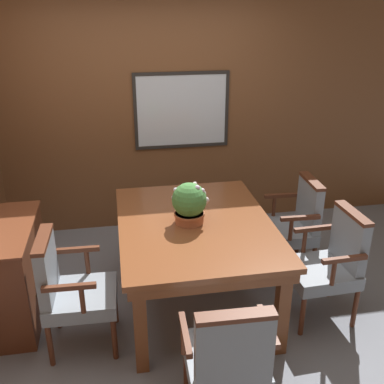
% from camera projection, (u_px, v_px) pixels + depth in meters
% --- Properties ---
extents(ground_plane, '(14.00, 14.00, 0.00)m').
position_uv_depth(ground_plane, '(177.00, 312.00, 3.78)').
color(ground_plane, gray).
extents(wall_back, '(7.20, 0.08, 2.45)m').
position_uv_depth(wall_back, '(153.00, 120.00, 4.83)').
color(wall_back, brown).
rests_on(wall_back, ground_plane).
extents(dining_table, '(1.23, 1.60, 0.78)m').
position_uv_depth(dining_table, '(195.00, 233.00, 3.65)').
color(dining_table, brown).
rests_on(dining_table, ground_plane).
extents(chair_right_near, '(0.53, 0.54, 0.93)m').
position_uv_depth(chair_right_near, '(330.00, 261.00, 3.58)').
color(chair_right_near, '#562B19').
rests_on(chair_right_near, ground_plane).
extents(chair_right_far, '(0.53, 0.54, 0.93)m').
position_uv_depth(chair_right_far, '(293.00, 222.00, 4.19)').
color(chair_right_far, '#562B19').
rests_on(chair_right_far, ground_plane).
extents(chair_left_near, '(0.53, 0.53, 0.93)m').
position_uv_depth(chair_left_near, '(70.00, 288.00, 3.25)').
color(chair_left_near, '#562B19').
rests_on(chair_left_near, ground_plane).
extents(chair_head_near, '(0.53, 0.53, 0.93)m').
position_uv_depth(chair_head_near, '(228.00, 357.00, 2.62)').
color(chair_head_near, '#562B19').
rests_on(chair_head_near, ground_plane).
extents(potted_plant, '(0.29, 0.28, 0.33)m').
position_uv_depth(potted_plant, '(189.00, 203.00, 3.54)').
color(potted_plant, '#B2603D').
rests_on(potted_plant, dining_table).
extents(sideboard_cabinet, '(0.55, 0.95, 0.82)m').
position_uv_depth(sideboard_cabinet, '(5.00, 274.00, 3.57)').
color(sideboard_cabinet, brown).
rests_on(sideboard_cabinet, ground_plane).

